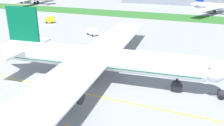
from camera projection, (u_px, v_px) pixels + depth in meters
name	position (u px, v px, depth m)	size (l,w,h in m)	color
ground_plane	(74.00, 88.00, 53.11)	(600.00, 600.00, 0.00)	gray
apron_taxi_line	(71.00, 91.00, 51.91)	(280.00, 0.36, 0.01)	yellow
grass_median_strip	(164.00, 16.00, 141.00)	(320.00, 24.00, 0.10)	#2D6628
airliner_foreground	(96.00, 59.00, 54.60)	(55.14, 88.79, 16.67)	white
service_truck_baggage_loader	(50.00, 20.00, 122.05)	(4.95, 4.13, 3.24)	yellow
service_truck_fuel_bowser	(92.00, 32.00, 97.98)	(5.38, 4.27, 2.60)	white
parked_airliner_far_centre	(217.00, 7.00, 148.43)	(34.44, 54.87, 12.97)	white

